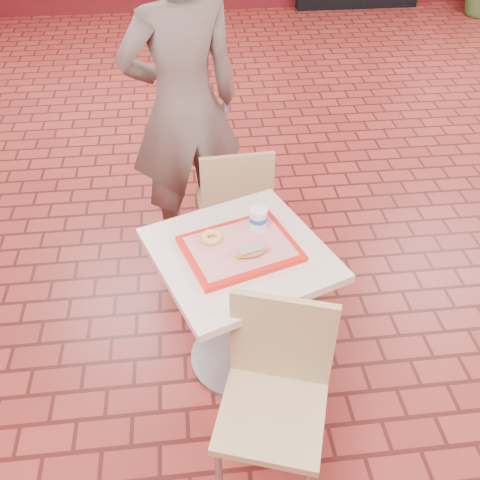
{
  "coord_description": "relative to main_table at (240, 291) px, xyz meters",
  "views": [
    {
      "loc": [
        -1.16,
        -2.34,
        2.19
      ],
      "look_at": [
        -0.97,
        -0.67,
        0.78
      ],
      "focal_mm": 40.0,
      "sensor_mm": 36.0,
      "label": 1
    }
  ],
  "objects": [
    {
      "name": "chair_main_back",
      "position": [
        0.05,
        0.7,
        -0.03
      ],
      "size": [
        0.4,
        0.4,
        0.82
      ],
      "rotation": [
        0.0,
        0.0,
        3.2
      ],
      "color": "tan",
      "rests_on": "ground"
    },
    {
      "name": "main_table",
      "position": [
        0.0,
        0.0,
        0.0
      ],
      "size": [
        0.68,
        0.68,
        0.72
      ],
      "rotation": [
        0.0,
        0.0,
        0.36
      ],
      "color": "beige",
      "rests_on": "ground"
    },
    {
      "name": "serving_tray",
      "position": [
        -0.0,
        0.0,
        0.25
      ],
      "size": [
        0.45,
        0.35,
        0.03
      ],
      "rotation": [
        0.0,
        0.0,
        0.31
      ],
      "color": "red",
      "rests_on": "main_table"
    },
    {
      "name": "ring_donut",
      "position": [
        -0.11,
        0.05,
        0.28
      ],
      "size": [
        0.12,
        0.12,
        0.03
      ],
      "primitive_type": "torus",
      "rotation": [
        0.0,
        0.0,
        -0.42
      ],
      "color": "#F3C358",
      "rests_on": "serving_tray"
    },
    {
      "name": "paper_cup",
      "position": [
        0.09,
        0.11,
        0.31
      ],
      "size": [
        0.08,
        0.08,
        0.1
      ],
      "rotation": [
        0.0,
        0.0,
        0.01
      ],
      "color": "white",
      "rests_on": "serving_tray"
    },
    {
      "name": "chair_main_front",
      "position": [
        0.08,
        -0.51,
        -0.01
      ],
      "size": [
        0.49,
        0.49,
        0.85
      ],
      "rotation": [
        0.0,
        0.0,
        -0.32
      ],
      "color": "tan",
      "rests_on": "ground"
    },
    {
      "name": "long_john_donut",
      "position": [
        0.04,
        -0.06,
        0.28
      ],
      "size": [
        0.14,
        0.09,
        0.04
      ],
      "rotation": [
        0.0,
        0.0,
        0.27
      ],
      "color": "#C38139",
      "rests_on": "serving_tray"
    },
    {
      "name": "customer",
      "position": [
        -0.19,
        0.99,
        0.42
      ],
      "size": [
        0.75,
        0.59,
        1.8
      ],
      "primitive_type": "imported",
      "rotation": [
        0.0,
        0.0,
        3.42
      ],
      "color": "#695851",
      "rests_on": "ground"
    },
    {
      "name": "wainscot_band",
      "position": [
        0.97,
        0.67,
        0.02
      ],
      "size": [
        8.0,
        10.0,
        1.0
      ],
      "color": "#561015",
      "rests_on": "ground"
    }
  ]
}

